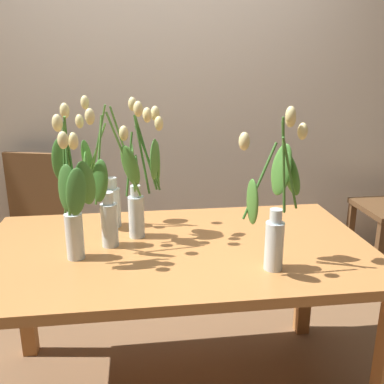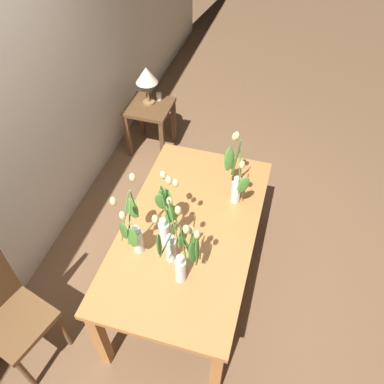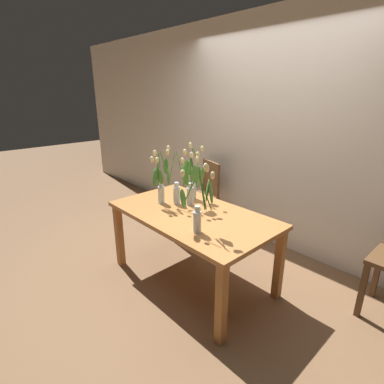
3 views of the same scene
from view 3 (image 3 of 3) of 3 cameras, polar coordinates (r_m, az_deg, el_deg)
The scene contains 9 objects.
ground_plane at distance 3.17m, azimuth -0.01°, elevation -16.39°, with size 18.00×18.00×0.00m, color brown.
room_wall_rear at distance 3.65m, azimuth 15.81°, elevation 10.70°, with size 9.00×0.10×2.70m, color silver.
dining_table at distance 2.84m, azimuth -0.01°, elevation -5.68°, with size 1.60×0.90×0.74m.
tulip_vase_0 at distance 2.89m, azimuth -0.08°, elevation 1.58°, with size 0.19×0.20×0.56m.
tulip_vase_1 at distance 3.10m, azimuth 0.11°, elevation 2.34°, with size 0.26×0.16×0.59m.
tulip_vase_2 at distance 2.34m, azimuth 1.47°, elevation -2.57°, with size 0.27×0.23×0.58m.
tulip_vase_3 at distance 2.96m, azimuth -6.22°, elevation 1.90°, with size 0.19×0.26×0.58m.
tulip_vase_4 at distance 2.94m, azimuth -2.98°, elevation 0.87°, with size 0.22×0.21×0.59m.
dining_chair at distance 4.07m, azimuth 2.41°, elevation 0.23°, with size 0.49×0.49×0.93m.
Camera 3 is at (1.89, -1.75, 1.84)m, focal length 27.54 mm.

